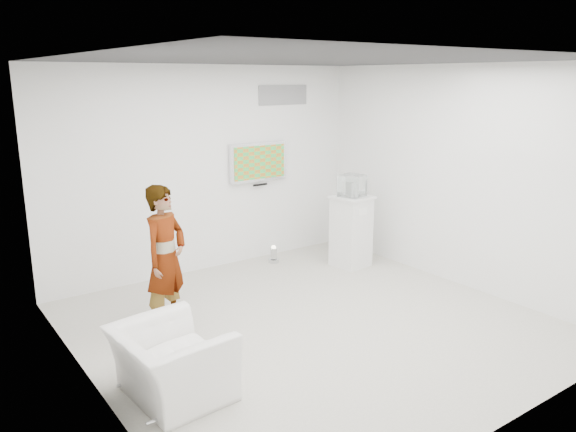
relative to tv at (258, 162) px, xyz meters
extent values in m
cube|color=beige|center=(-0.85, -2.45, -1.55)|extent=(5.00, 5.00, 0.01)
cube|color=#2C2C2E|center=(-0.85, -2.45, 1.45)|extent=(5.00, 5.00, 0.01)
cube|color=white|center=(-0.85, 0.05, -0.05)|extent=(5.00, 0.01, 3.00)
cube|color=white|center=(-0.85, -4.95, -0.05)|extent=(5.00, 0.01, 3.00)
cube|color=white|center=(-3.35, -2.45, -0.05)|extent=(0.01, 5.00, 3.00)
cube|color=white|center=(1.65, -2.45, -0.05)|extent=(0.01, 5.00, 3.00)
cube|color=silver|center=(0.00, 0.00, 0.00)|extent=(1.00, 0.08, 0.60)
cube|color=gray|center=(0.50, 0.04, 1.00)|extent=(0.90, 0.02, 0.30)
imported|color=white|center=(-2.25, -1.56, -0.71)|extent=(0.73, 0.65, 1.68)
imported|color=white|center=(-2.82, -2.92, -1.22)|extent=(0.95, 1.07, 0.65)
cube|color=white|center=(0.94, -1.13, -1.01)|extent=(0.58, 0.58, 1.09)
cylinder|color=silver|center=(0.06, -0.32, -1.42)|extent=(0.17, 0.17, 0.26)
cube|color=white|center=(0.94, -1.13, -0.30)|extent=(0.40, 0.40, 0.32)
cube|color=white|center=(0.94, -1.13, -0.35)|extent=(0.10, 0.17, 0.22)
cube|color=white|center=(-2.11, -1.31, -0.04)|extent=(0.08, 0.15, 0.04)
camera|label=1|loc=(-4.63, -7.25, 1.27)|focal=35.00mm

